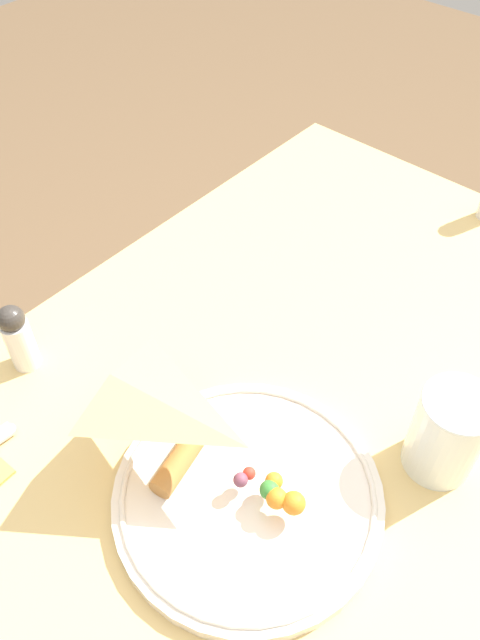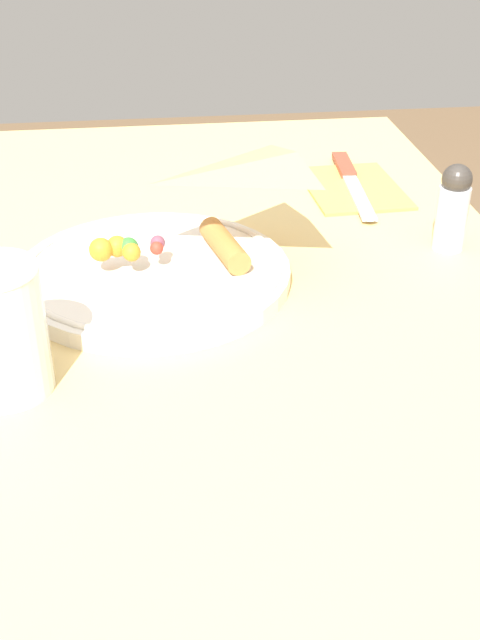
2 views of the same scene
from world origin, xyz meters
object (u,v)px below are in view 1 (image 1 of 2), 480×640
Objects in this scene: dining_table at (269,497)px; plate_pizza at (247,493)px; pepper_shaker at (18,337)px; milk_glass at (447,434)px.

plate_pizza is at bearing -164.96° from dining_table.
plate_pizza reaches higher than dining_table.
pepper_shaker reaches higher than plate_pizza.
dining_table is 10.70× the size of milk_glass.
milk_glass is at bearing -36.12° from plate_pizza.
dining_table is 0.23m from milk_glass.
milk_glass is (0.10, -0.14, 0.16)m from dining_table.
pepper_shaker is (-0.04, 0.31, 0.03)m from plate_pizza.
milk_glass reaches higher than dining_table.
milk_glass is at bearing -52.60° from dining_table.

